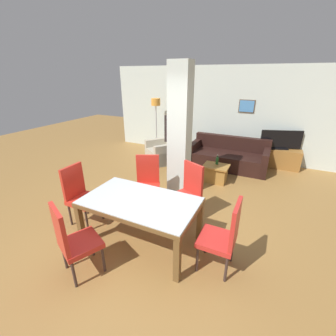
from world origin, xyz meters
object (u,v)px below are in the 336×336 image
floor_lamp (156,108)px  dining_chair_far_left (148,181)px  standing_person (172,134)px  dining_chair_head_left (80,193)px  coffee_table (215,173)px  tv_screen (281,140)px  dining_chair_far_right (188,191)px  bottle (217,161)px  sofa (228,157)px  dining_table (140,208)px  dining_chair_near_left (73,239)px  armchair (164,152)px  tv_stand (277,158)px  dining_chair_head_right (224,235)px

floor_lamp → dining_chair_far_left: bearing=-64.3°
standing_person → floor_lamp: bearing=-131.1°
dining_chair_head_left → standing_person: standing_person is taller
coffee_table → tv_screen: (1.33, 1.68, 0.57)m
dining_chair_far_right → floor_lamp: floor_lamp is taller
coffee_table → tv_screen: 2.22m
bottle → dining_chair_head_left: bearing=-122.1°
coffee_table → sofa: bearing=86.4°
dining_chair_head_left → sofa: size_ratio=0.50×
bottle → tv_screen: tv_screen is taller
standing_person → dining_table: bearing=22.3°
floor_lamp → standing_person: 1.83m
dining_table → sofa: bearing=81.5°
dining_table → dining_chair_far_left: (-0.42, 0.92, -0.04)m
dining_table → floor_lamp: size_ratio=0.98×
dining_chair_near_left → tv_screen: bearing=91.7°
armchair → tv_screen: tv_screen is taller
dining_chair_far_left → coffee_table: dining_chair_far_left is taller
dining_chair_head_left → sofa: (1.78, 3.72, -0.28)m
sofa → standing_person: bearing=35.8°
dining_chair_head_left → bottle: size_ratio=4.41×
dining_chair_near_left → tv_stand: dining_chair_near_left is taller
dining_chair_far_right → sofa: (0.14, 2.82, -0.28)m
dining_chair_far_left → dining_chair_near_left: same height
dining_chair_head_right → tv_stand: dining_chair_head_right is taller
armchair → bottle: size_ratio=5.01×
dining_chair_near_left → coffee_table: size_ratio=1.74×
coffee_table → tv_screen: bearing=51.8°
dining_chair_far_left → bottle: (0.90, 1.80, -0.05)m
dining_chair_near_left → floor_lamp: floor_lamp is taller
dining_chair_far_right → tv_stand: bearing=-87.2°
dining_chair_far_left → dining_chair_near_left: bearing=65.5°
tv_stand → floor_lamp: 3.95m
sofa → dining_chair_head_right: bearing=100.7°
dining_chair_far_left → floor_lamp: 3.63m
dining_chair_near_left → floor_lamp: size_ratio=0.60×
dining_chair_far_right → dining_chair_head_right: bearing=158.2°
sofa → coffee_table: 1.10m
dining_chair_far_right → tv_stand: 3.69m
dining_table → dining_chair_far_right: 0.99m
dining_chair_head_left → armchair: dining_chair_head_left is taller
dining_table → bottle: 2.76m
standing_person → dining_chair_head_left: bearing=-2.6°
dining_table → dining_chair_near_left: size_ratio=1.63×
dining_chair_far_right → dining_chair_head_right: (0.84, -0.90, 0.00)m
tv_stand → sofa: bearing=-155.1°
dining_chair_far_left → floor_lamp: (-1.53, 3.17, 0.89)m
dining_chair_far_right → standing_person: bearing=-32.7°
bottle → floor_lamp: (-2.42, 1.38, 0.94)m
dining_chair_head_right → dining_chair_head_left: same height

